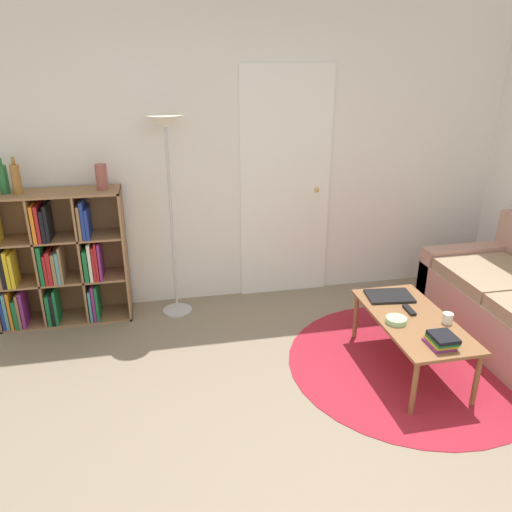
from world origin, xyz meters
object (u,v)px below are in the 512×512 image
object	(u,v)px
coffee_table	(412,323)
vase_on_shelf	(102,177)
floor_lamp	(167,149)
laptop	(389,296)
bottle_right	(16,179)
bowl	(396,320)
bookshelf	(55,261)
cup	(448,318)
bottle_middle	(3,179)

from	to	relation	value
coffee_table	vase_on_shelf	world-z (taller)	vase_on_shelf
coffee_table	vase_on_shelf	xyz separation A→B (m)	(-2.15, 1.28, 0.87)
floor_lamp	laptop	bearing A→B (deg)	-29.06
vase_on_shelf	bottle_right	bearing A→B (deg)	-178.18
laptop	bowl	distance (m)	0.40
bookshelf	floor_lamp	xyz separation A→B (m)	(0.99, -0.06, 0.91)
coffee_table	bowl	world-z (taller)	bowl
bookshelf	laptop	world-z (taller)	bookshelf
floor_lamp	cup	distance (m)	2.48
bottle_middle	bottle_right	size ratio (longest dim) A/B	0.96
bottle_middle	bookshelf	bearing A→B (deg)	-3.30
bottle_middle	bottle_right	bearing A→B (deg)	-20.75
coffee_table	laptop	distance (m)	0.34
coffee_table	bottle_middle	bearing A→B (deg)	155.76
floor_lamp	laptop	xyz separation A→B (m)	(1.60, -0.89, -1.04)
laptop	bottle_middle	distance (m)	3.14
laptop	cup	xyz separation A→B (m)	(0.22, -0.45, 0.03)
bottle_middle	coffee_table	bearing A→B (deg)	-24.24
bowl	vase_on_shelf	size ratio (longest dim) A/B	0.70
bowl	floor_lamp	bearing A→B (deg)	139.29
coffee_table	bowl	xyz separation A→B (m)	(-0.15, -0.04, 0.06)
bookshelf	bottle_middle	xyz separation A→B (m)	(-0.28, 0.02, 0.71)
bowl	laptop	bearing A→B (deg)	71.16
bottle_right	bottle_middle	bearing A→B (deg)	159.25
bowl	vase_on_shelf	world-z (taller)	vase_on_shelf
bookshelf	coffee_table	bearing A→B (deg)	-26.23
laptop	bookshelf	bearing A→B (deg)	159.91
bookshelf	vase_on_shelf	distance (m)	0.83
bowl	bottle_right	size ratio (longest dim) A/B	0.50
cup	bottle_right	world-z (taller)	bottle_right
bottle_middle	bottle_right	world-z (taller)	bottle_right
bookshelf	laptop	bearing A→B (deg)	-20.09
floor_lamp	bottle_middle	xyz separation A→B (m)	(-1.27, 0.07, -0.20)
vase_on_shelf	cup	bearing A→B (deg)	-30.70
bookshelf	laptop	size ratio (longest dim) A/B	3.10
floor_lamp	bottle_middle	world-z (taller)	floor_lamp
bottle_middle	vase_on_shelf	distance (m)	0.74
coffee_table	bottle_right	size ratio (longest dim) A/B	3.58
cup	laptop	bearing A→B (deg)	115.97
laptop	bottle_middle	bearing A→B (deg)	161.46
bowl	bottle_middle	bearing A→B (deg)	153.96
bottle_middle	vase_on_shelf	bearing A→B (deg)	-1.51
bookshelf	bowl	size ratio (longest dim) A/B	7.86
floor_lamp	vase_on_shelf	bearing A→B (deg)	174.12
laptop	cup	distance (m)	0.50
coffee_table	cup	xyz separation A→B (m)	(0.20, -0.11, 0.08)
vase_on_shelf	laptop	bearing A→B (deg)	-23.89
bowl	cup	bearing A→B (deg)	-12.12
cup	bottle_middle	size ratio (longest dim) A/B	0.26
cup	bottle_middle	world-z (taller)	bottle_middle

